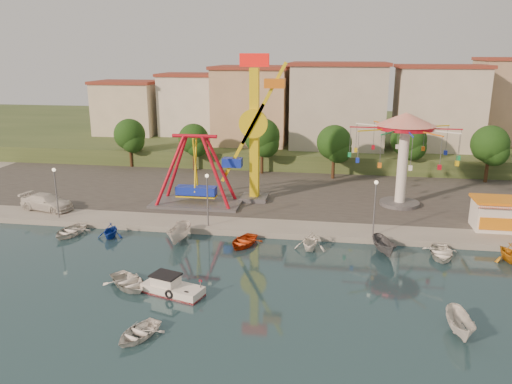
% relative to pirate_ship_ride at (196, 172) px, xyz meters
% --- Properties ---
extents(ground, '(200.00, 200.00, 0.00)m').
position_rel_pirate_ship_ride_xyz_m(ground, '(11.07, -19.78, -4.39)').
color(ground, '#142B39').
rests_on(ground, ground).
extents(quay_deck, '(200.00, 100.00, 0.60)m').
position_rel_pirate_ship_ride_xyz_m(quay_deck, '(11.07, 42.22, -4.09)').
color(quay_deck, '#9E998E').
rests_on(quay_deck, ground).
extents(asphalt_pad, '(90.00, 28.00, 0.01)m').
position_rel_pirate_ship_ride_xyz_m(asphalt_pad, '(11.07, 10.22, -3.79)').
color(asphalt_pad, '#4C4944').
rests_on(asphalt_pad, quay_deck).
extents(hill_terrace, '(200.00, 60.00, 3.00)m').
position_rel_pirate_ship_ride_xyz_m(hill_terrace, '(11.07, 47.22, -2.89)').
color(hill_terrace, '#384C26').
rests_on(hill_terrace, ground).
extents(pirate_ship_ride, '(10.00, 5.00, 8.00)m').
position_rel_pirate_ship_ride_xyz_m(pirate_ship_ride, '(0.00, 0.00, 0.00)').
color(pirate_ship_ride, '#59595E').
rests_on(pirate_ship_ride, quay_deck).
extents(kamikaze_tower, '(5.32, 3.10, 16.50)m').
position_rel_pirate_ship_ride_xyz_m(kamikaze_tower, '(6.42, 2.56, 4.15)').
color(kamikaze_tower, '#59595E').
rests_on(kamikaze_tower, quay_deck).
extents(wave_swinger, '(11.60, 11.60, 10.40)m').
position_rel_pirate_ship_ride_xyz_m(wave_swinger, '(22.62, 3.38, 3.80)').
color(wave_swinger, '#59595E').
rests_on(wave_swinger, quay_deck).
extents(booth_left, '(5.40, 3.78, 3.08)m').
position_rel_pirate_ship_ride_xyz_m(booth_left, '(31.30, -3.29, -2.23)').
color(booth_left, white).
rests_on(booth_left, quay_deck).
extents(lamp_post_0, '(0.14, 0.14, 5.00)m').
position_rel_pirate_ship_ride_xyz_m(lamp_post_0, '(-12.93, -6.78, -1.29)').
color(lamp_post_0, '#59595E').
rests_on(lamp_post_0, quay_deck).
extents(lamp_post_1, '(0.14, 0.14, 5.00)m').
position_rel_pirate_ship_ride_xyz_m(lamp_post_1, '(3.07, -6.78, -1.29)').
color(lamp_post_1, '#59595E').
rests_on(lamp_post_1, quay_deck).
extents(lamp_post_2, '(0.14, 0.14, 5.00)m').
position_rel_pirate_ship_ride_xyz_m(lamp_post_2, '(19.07, -6.78, -1.29)').
color(lamp_post_2, '#59595E').
rests_on(lamp_post_2, quay_deck).
extents(tree_0, '(4.60, 4.60, 7.19)m').
position_rel_pirate_ship_ride_xyz_m(tree_0, '(-14.93, 17.20, 1.08)').
color(tree_0, '#382314').
rests_on(tree_0, quay_deck).
extents(tree_1, '(4.35, 4.35, 6.80)m').
position_rel_pirate_ship_ride_xyz_m(tree_1, '(-4.93, 16.46, 0.81)').
color(tree_1, '#382314').
rests_on(tree_1, quay_deck).
extents(tree_2, '(5.02, 5.02, 7.85)m').
position_rel_pirate_ship_ride_xyz_m(tree_2, '(5.07, 16.03, 1.52)').
color(tree_2, '#382314').
rests_on(tree_2, quay_deck).
extents(tree_3, '(4.68, 4.68, 7.32)m').
position_rel_pirate_ship_ride_xyz_m(tree_3, '(15.07, 14.58, 1.16)').
color(tree_3, '#382314').
rests_on(tree_3, quay_deck).
extents(tree_4, '(4.86, 4.86, 7.60)m').
position_rel_pirate_ship_ride_xyz_m(tree_4, '(25.07, 17.57, 1.35)').
color(tree_4, '#382314').
rests_on(tree_4, quay_deck).
extents(tree_5, '(4.83, 4.83, 7.54)m').
position_rel_pirate_ship_ride_xyz_m(tree_5, '(35.07, 15.76, 1.31)').
color(tree_5, '#382314').
rests_on(tree_5, quay_deck).
extents(building_0, '(9.26, 9.53, 11.87)m').
position_rel_pirate_ship_ride_xyz_m(building_0, '(-22.30, 26.29, 4.54)').
color(building_0, beige).
rests_on(building_0, hill_terrace).
extents(building_1, '(12.33, 9.01, 8.63)m').
position_rel_pirate_ship_ride_xyz_m(building_1, '(-10.25, 31.60, 2.92)').
color(building_1, silver).
rests_on(building_1, hill_terrace).
extents(building_2, '(11.95, 9.28, 11.23)m').
position_rel_pirate_ship_ride_xyz_m(building_2, '(2.89, 32.18, 4.22)').
color(building_2, tan).
rests_on(building_2, hill_terrace).
extents(building_3, '(12.59, 10.50, 9.20)m').
position_rel_pirate_ship_ride_xyz_m(building_3, '(16.68, 29.02, 3.20)').
color(building_3, beige).
rests_on(building_3, hill_terrace).
extents(building_4, '(10.75, 9.23, 9.24)m').
position_rel_pirate_ship_ride_xyz_m(building_4, '(30.14, 32.42, 3.22)').
color(building_4, beige).
rests_on(building_4, hill_terrace).
extents(cabin_motorboat, '(4.92, 3.01, 1.62)m').
position_rel_pirate_ship_ride_xyz_m(cabin_motorboat, '(3.71, -20.18, -3.96)').
color(cabin_motorboat, white).
rests_on(cabin_motorboat, ground).
extents(rowboat_a, '(5.08, 4.94, 0.86)m').
position_rel_pirate_ship_ride_xyz_m(rowboat_a, '(0.17, -19.71, -3.96)').
color(rowboat_a, white).
rests_on(rowboat_a, ground).
extents(rowboat_b, '(3.49, 4.07, 0.71)m').
position_rel_pirate_ship_ride_xyz_m(rowboat_b, '(3.52, -26.21, -4.04)').
color(rowboat_b, white).
rests_on(rowboat_b, ground).
extents(skiff, '(1.54, 3.79, 1.44)m').
position_rel_pirate_ship_ride_xyz_m(skiff, '(23.43, -22.67, -3.67)').
color(skiff, silver).
rests_on(skiff, ground).
extents(van, '(6.30, 3.50, 1.73)m').
position_rel_pirate_ship_ride_xyz_m(van, '(-15.61, -4.46, -2.93)').
color(van, silver).
rests_on(van, quay_deck).
extents(moored_boat_0, '(3.47, 4.42, 0.83)m').
position_rel_pirate_ship_ride_xyz_m(moored_boat_0, '(-10.03, -9.98, -3.98)').
color(moored_boat_0, silver).
rests_on(moored_boat_0, ground).
extents(moored_boat_1, '(2.67, 3.01, 1.46)m').
position_rel_pirate_ship_ride_xyz_m(moored_boat_1, '(-5.77, -9.98, -3.66)').
color(moored_boat_1, '#1233A0').
rests_on(moored_boat_1, ground).
extents(moored_boat_2, '(1.80, 4.33, 1.65)m').
position_rel_pirate_ship_ride_xyz_m(moored_boat_2, '(1.12, -9.98, -3.57)').
color(moored_boat_2, silver).
rests_on(moored_boat_2, ground).
extents(moored_boat_3, '(3.83, 4.57, 0.81)m').
position_rel_pirate_ship_ride_xyz_m(moored_boat_3, '(7.19, -9.98, -3.99)').
color(moored_boat_3, '#BC370F').
rests_on(moored_boat_3, ground).
extents(moored_boat_4, '(3.14, 3.53, 1.71)m').
position_rel_pirate_ship_ride_xyz_m(moored_boat_4, '(13.37, -9.98, -3.54)').
color(moored_boat_4, white).
rests_on(moored_boat_4, ground).
extents(moored_boat_5, '(2.50, 4.09, 1.48)m').
position_rel_pirate_ship_ride_xyz_m(moored_boat_5, '(19.85, -9.98, -3.65)').
color(moored_boat_5, '#535358').
rests_on(moored_boat_5, ground).
extents(moored_boat_6, '(3.33, 4.38, 0.85)m').
position_rel_pirate_ship_ride_xyz_m(moored_boat_6, '(24.68, -9.98, -3.97)').
color(moored_boat_6, white).
rests_on(moored_boat_6, ground).
extents(moored_boat_7, '(3.38, 3.68, 1.64)m').
position_rel_pirate_ship_ride_xyz_m(moored_boat_7, '(30.29, -9.98, -3.58)').
color(moored_boat_7, orange).
rests_on(moored_boat_7, ground).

